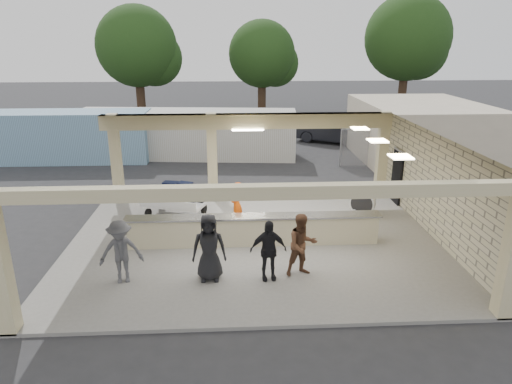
{
  "coord_description": "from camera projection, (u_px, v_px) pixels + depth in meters",
  "views": [
    {
      "loc": [
        -0.66,
        -14.0,
        6.44
      ],
      "look_at": [
        0.15,
        1.0,
        1.37
      ],
      "focal_mm": 32.0,
      "sensor_mm": 36.0,
      "label": 1
    }
  ],
  "objects": [
    {
      "name": "car_white_b",
      "position": [
        448.0,
        132.0,
        29.33
      ],
      "size": [
        4.8,
        2.69,
        1.43
      ],
      "primitive_type": "imported",
      "rotation": [
        0.0,
        0.0,
        1.8
      ],
      "color": "silver",
      "rests_on": "ground"
    },
    {
      "name": "passenger_d",
      "position": [
        209.0,
        247.0,
        12.38
      ],
      "size": [
        0.93,
        0.39,
        1.9
      ],
      "primitive_type": "imported",
      "rotation": [
        0.0,
        0.0,
        0.01
      ],
      "color": "black",
      "rests_on": "pavilion"
    },
    {
      "name": "fence",
      "position": [
        453.0,
        146.0,
        24.08
      ],
      "size": [
        12.06,
        0.06,
        2.03
      ],
      "color": "gray",
      "rests_on": "ground"
    },
    {
      "name": "car_white_a",
      "position": [
        396.0,
        141.0,
        26.97
      ],
      "size": [
        5.04,
        3.69,
        1.3
      ],
      "primitive_type": "imported",
      "rotation": [
        0.0,
        0.0,
        1.19
      ],
      "color": "silver",
      "rests_on": "ground"
    },
    {
      "name": "passenger_a",
      "position": [
        302.0,
        245.0,
        12.63
      ],
      "size": [
        0.95,
        0.59,
        1.81
      ],
      "primitive_type": "imported",
      "rotation": [
        0.0,
        0.0,
        0.25
      ],
      "color": "brown",
      "rests_on": "pavilion"
    },
    {
      "name": "container_blue",
      "position": [
        53.0,
        136.0,
        24.91
      ],
      "size": [
        10.41,
        2.54,
        2.7
      ],
      "primitive_type": "cube",
      "rotation": [
        0.0,
        0.0,
        -0.0
      ],
      "color": "#7DAAC9",
      "rests_on": "ground"
    },
    {
      "name": "baggage_handler",
      "position": [
        237.0,
        204.0,
        16.04
      ],
      "size": [
        0.39,
        0.62,
        1.6
      ],
      "primitive_type": "imported",
      "rotation": [
        0.0,
        0.0,
        4.59
      ],
      "color": "#FF5A0D",
      "rests_on": "pavilion"
    },
    {
      "name": "passenger_b",
      "position": [
        268.0,
        250.0,
        12.42
      ],
      "size": [
        1.04,
        0.46,
        1.73
      ],
      "primitive_type": "imported",
      "rotation": [
        0.0,
        0.0,
        0.1
      ],
      "color": "black",
      "rests_on": "pavilion"
    },
    {
      "name": "adjacent_building",
      "position": [
        419.0,
        132.0,
        24.77
      ],
      "size": [
        6.0,
        8.0,
        3.2
      ],
      "primitive_type": "cube",
      "color": "beige",
      "rests_on": "ground"
    },
    {
      "name": "pavilion",
      "position": [
        258.0,
        196.0,
        15.55
      ],
      "size": [
        12.01,
        10.0,
        3.55
      ],
      "color": "slate",
      "rests_on": "ground"
    },
    {
      "name": "ground",
      "position": [
        253.0,
        240.0,
        15.34
      ],
      "size": [
        120.0,
        120.0,
        0.0
      ],
      "primitive_type": "plane",
      "color": "#28292B",
      "rests_on": "ground"
    },
    {
      "name": "container_white",
      "position": [
        187.0,
        134.0,
        25.7
      ],
      "size": [
        12.36,
        3.54,
        2.64
      ],
      "primitive_type": "cube",
      "rotation": [
        0.0,
        0.0,
        -0.09
      ],
      "color": "silver",
      "rests_on": "ground"
    },
    {
      "name": "baggage_counter",
      "position": [
        254.0,
        230.0,
        14.68
      ],
      "size": [
        8.2,
        0.58,
        0.98
      ],
      "color": "#C2B691",
      "rests_on": "pavilion"
    },
    {
      "name": "drum_fan",
      "position": [
        363.0,
        203.0,
        16.91
      ],
      "size": [
        0.94,
        0.74,
        1.02
      ],
      "rotation": [
        0.0,
        0.0,
        -0.55
      ],
      "color": "white",
      "rests_on": "pavilion"
    },
    {
      "name": "car_dark",
      "position": [
        331.0,
        131.0,
        29.45
      ],
      "size": [
        4.84,
        3.65,
        1.54
      ],
      "primitive_type": "imported",
      "rotation": [
        0.0,
        0.0,
        1.07
      ],
      "color": "black",
      "rests_on": "ground"
    },
    {
      "name": "passenger_c",
      "position": [
        121.0,
        252.0,
        12.25
      ],
      "size": [
        1.22,
        0.62,
        1.8
      ],
      "primitive_type": "imported",
      "rotation": [
        0.0,
        0.0,
        0.19
      ],
      "color": "#4A4A4F",
      "rests_on": "pavilion"
    },
    {
      "name": "tree_right",
      "position": [
        410.0,
        41.0,
        37.88
      ],
      "size": [
        7.2,
        7.0,
        10.0
      ],
      "color": "#382619",
      "rests_on": "ground"
    },
    {
      "name": "tree_mid",
      "position": [
        266.0,
        57.0,
        38.62
      ],
      "size": [
        6.0,
        5.6,
        8.0
      ],
      "color": "#382619",
      "rests_on": "ground"
    },
    {
      "name": "tree_left",
      "position": [
        141.0,
        50.0,
        36.02
      ],
      "size": [
        6.6,
        6.3,
        9.0
      ],
      "color": "#382619",
      "rests_on": "ground"
    },
    {
      "name": "luggage_cart",
      "position": [
        175.0,
        198.0,
        16.95
      ],
      "size": [
        2.61,
        2.09,
        1.32
      ],
      "rotation": [
        0.0,
        0.0,
        -0.34
      ],
      "color": "white",
      "rests_on": "pavilion"
    }
  ]
}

